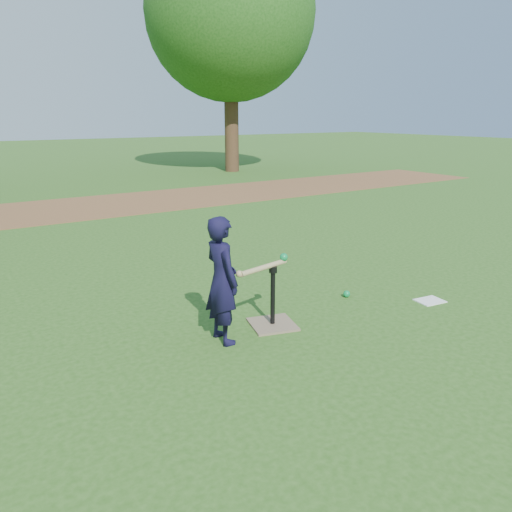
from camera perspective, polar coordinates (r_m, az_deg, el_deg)
ground at (r=5.29m, az=3.18°, el=-6.72°), size 80.00×80.00×0.00m
dirt_strip at (r=11.95m, az=-18.78°, el=5.32°), size 24.00×3.00×0.01m
child at (r=4.51m, az=-3.92°, el=-2.78°), size 0.29×0.43×1.18m
wiffle_ball_ground at (r=5.85m, az=10.32°, el=-4.29°), size 0.08×0.08×0.08m
clipboard at (r=5.97m, az=19.24°, el=-4.86°), size 0.33×0.27×0.01m
batting_tee at (r=4.99m, az=1.91°, el=-6.77°), size 0.53×0.53×0.61m
swing_action at (r=4.75m, az=1.12°, el=-1.14°), size 0.64×0.18×0.12m
tree_right at (r=18.78m, az=-2.98°, el=25.91°), size 5.80×5.80×8.21m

